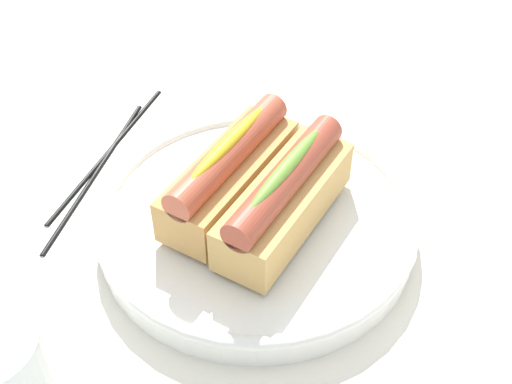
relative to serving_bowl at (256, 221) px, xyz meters
The scene contains 7 objects.
ground_plane 0.02m from the serving_bowl, 101.97° to the left, with size 2.40×2.40×0.00m, color silver.
serving_bowl is the anchor object (origin of this frame).
hotdog_front 0.05m from the serving_bowl, 85.06° to the right, with size 0.15×0.06×0.06m.
hotdog_back 0.05m from the serving_bowl, 94.94° to the left, with size 0.15×0.06×0.06m.
water_glass 0.24m from the serving_bowl, ahead, with size 0.07×0.07×0.09m.
chopstick_near 0.17m from the serving_bowl, 83.35° to the right, with size 0.01×0.01×0.22m, color black.
chopstick_far 0.18m from the serving_bowl, 93.12° to the right, with size 0.01×0.01×0.22m, color black.
Camera 1 is at (0.34, 0.22, 0.43)m, focal length 47.25 mm.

